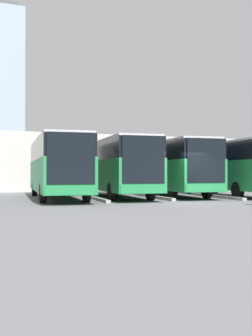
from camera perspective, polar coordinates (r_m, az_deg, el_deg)
ground_plane at (r=20.93m, az=8.84°, el=-4.65°), size 600.00×600.00×0.00m
bus_0 at (r=28.01m, az=13.27°, el=0.18°), size 3.56×11.09×3.37m
curb_divider_0 at (r=25.69m, az=12.02°, el=-3.76°), size 0.92×6.43×0.15m
bus_1 at (r=27.00m, az=5.70°, el=0.20°), size 3.56×11.09×3.37m
curb_divider_1 at (r=24.78m, az=3.69°, el=-3.88°), size 0.92×6.43×0.15m
bus_2 at (r=25.35m, az=-1.40°, el=0.26°), size 3.56×11.09×3.37m
curb_divider_2 at (r=23.27m, az=-4.22°, el=-4.08°), size 0.92×6.43×0.15m
bus_3 at (r=24.02m, az=-9.28°, el=0.33°), size 3.56×11.09×3.37m
station_building at (r=40.75m, az=-6.61°, el=0.57°), size 27.13×15.78×4.69m
office_tower at (r=185.16m, az=-16.65°, el=9.79°), size 17.73×17.73×71.72m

